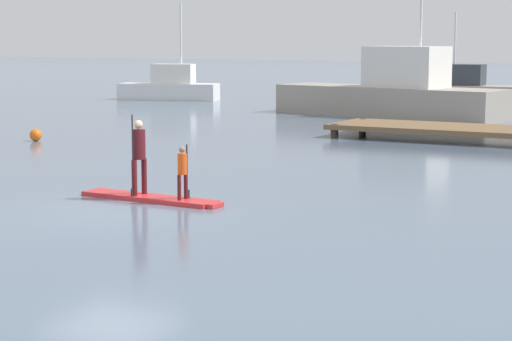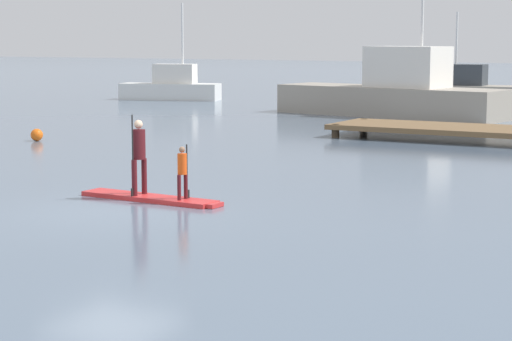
{
  "view_description": "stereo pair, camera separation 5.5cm",
  "coord_description": "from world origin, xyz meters",
  "px_view_note": "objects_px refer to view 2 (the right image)",
  "views": [
    {
      "loc": [
        12.12,
        -15.56,
        3.56
      ],
      "look_at": [
        1.8,
        2.94,
        0.61
      ],
      "focal_mm": 67.05,
      "sensor_mm": 36.0,
      "label": 1
    },
    {
      "loc": [
        12.17,
        -15.54,
        3.56
      ],
      "look_at": [
        1.8,
        2.94,
        0.61
      ],
      "focal_mm": 67.05,
      "sensor_mm": 36.0,
      "label": 2
    }
  ],
  "objects_px": {
    "paddler_child_solo": "(183,170)",
    "paddleboard_near": "(151,198)",
    "paddler_adult": "(139,152)",
    "motor_boat_small_navy": "(470,89)",
    "fishing_boat_white_large": "(394,93)",
    "trawler_grey_distant": "(171,87)",
    "mooring_buoy_near": "(37,135)"
  },
  "relations": [
    {
      "from": "paddleboard_near",
      "to": "paddler_adult",
      "type": "xyz_separation_m",
      "value": [
        -0.33,
        0.01,
        1.01
      ]
    },
    {
      "from": "paddler_adult",
      "to": "paddler_child_solo",
      "type": "height_order",
      "value": "paddler_adult"
    },
    {
      "from": "motor_boat_small_navy",
      "to": "mooring_buoy_near",
      "type": "bearing_deg",
      "value": -103.75
    },
    {
      "from": "paddleboard_near",
      "to": "paddler_child_solo",
      "type": "xyz_separation_m",
      "value": [
        0.85,
        -0.02,
        0.7
      ]
    },
    {
      "from": "paddler_adult",
      "to": "paddler_child_solo",
      "type": "bearing_deg",
      "value": -1.39
    },
    {
      "from": "paddler_child_solo",
      "to": "paddleboard_near",
      "type": "bearing_deg",
      "value": 178.51
    },
    {
      "from": "trawler_grey_distant",
      "to": "mooring_buoy_near",
      "type": "height_order",
      "value": "trawler_grey_distant"
    },
    {
      "from": "paddler_child_solo",
      "to": "trawler_grey_distant",
      "type": "height_order",
      "value": "trawler_grey_distant"
    },
    {
      "from": "paddler_child_solo",
      "to": "mooring_buoy_near",
      "type": "relative_size",
      "value": 2.74
    },
    {
      "from": "paddler_adult",
      "to": "fishing_boat_white_large",
      "type": "height_order",
      "value": "fishing_boat_white_large"
    },
    {
      "from": "paddleboard_near",
      "to": "fishing_boat_white_large",
      "type": "relative_size",
      "value": 0.32
    },
    {
      "from": "paddler_adult",
      "to": "mooring_buoy_near",
      "type": "xyz_separation_m",
      "value": [
        -10.29,
        8.05,
        -0.84
      ]
    },
    {
      "from": "paddler_adult",
      "to": "paddler_child_solo",
      "type": "xyz_separation_m",
      "value": [
        1.18,
        -0.03,
        -0.31
      ]
    },
    {
      "from": "motor_boat_small_navy",
      "to": "mooring_buoy_near",
      "type": "distance_m",
      "value": 28.92
    },
    {
      "from": "paddleboard_near",
      "to": "motor_boat_small_navy",
      "type": "distance_m",
      "value": 36.35
    },
    {
      "from": "mooring_buoy_near",
      "to": "paddleboard_near",
      "type": "bearing_deg",
      "value": -37.22
    },
    {
      "from": "motor_boat_small_navy",
      "to": "trawler_grey_distant",
      "type": "distance_m",
      "value": 17.03
    },
    {
      "from": "fishing_boat_white_large",
      "to": "trawler_grey_distant",
      "type": "height_order",
      "value": "fishing_boat_white_large"
    },
    {
      "from": "trawler_grey_distant",
      "to": "paddler_adult",
      "type": "bearing_deg",
      "value": -56.87
    },
    {
      "from": "paddleboard_near",
      "to": "fishing_boat_white_large",
      "type": "bearing_deg",
      "value": 98.56
    },
    {
      "from": "paddler_child_solo",
      "to": "fishing_boat_white_large",
      "type": "bearing_deg",
      "value": 100.52
    },
    {
      "from": "paddleboard_near",
      "to": "fishing_boat_white_large",
      "type": "distance_m",
      "value": 24.35
    },
    {
      "from": "fishing_boat_white_large",
      "to": "paddler_adult",
      "type": "bearing_deg",
      "value": -82.2
    },
    {
      "from": "paddleboard_near",
      "to": "paddler_child_solo",
      "type": "distance_m",
      "value": 1.1
    },
    {
      "from": "paddler_adult",
      "to": "paddleboard_near",
      "type": "bearing_deg",
      "value": -1.14
    },
    {
      "from": "trawler_grey_distant",
      "to": "paddleboard_near",
      "type": "bearing_deg",
      "value": -56.42
    },
    {
      "from": "paddler_child_solo",
      "to": "trawler_grey_distant",
      "type": "distance_m",
      "value": 34.94
    },
    {
      "from": "paddleboard_near",
      "to": "fishing_boat_white_large",
      "type": "xyz_separation_m",
      "value": [
        -3.62,
        24.06,
        1.02
      ]
    },
    {
      "from": "paddler_child_solo",
      "to": "motor_boat_small_navy",
      "type": "bearing_deg",
      "value": 97.23
    },
    {
      "from": "paddleboard_near",
      "to": "motor_boat_small_navy",
      "type": "xyz_separation_m",
      "value": [
        -3.74,
        36.15,
        0.64
      ]
    },
    {
      "from": "fishing_boat_white_large",
      "to": "mooring_buoy_near",
      "type": "height_order",
      "value": "fishing_boat_white_large"
    },
    {
      "from": "paddler_child_solo",
      "to": "mooring_buoy_near",
      "type": "xyz_separation_m",
      "value": [
        -11.46,
        8.08,
        -0.53
      ]
    }
  ]
}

